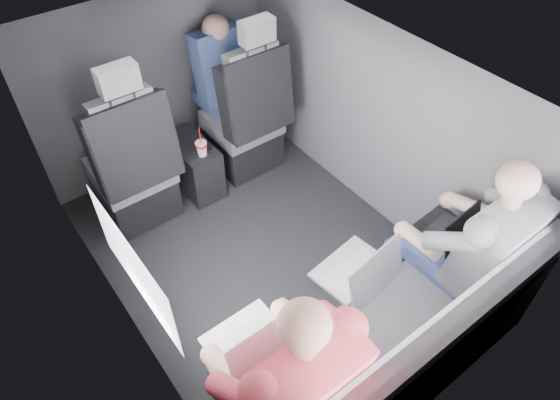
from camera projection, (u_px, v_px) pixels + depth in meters
floor at (265, 258)px, 3.29m from camera, size 2.60×2.60×0.00m
ceiling at (259, 77)px, 2.34m from camera, size 2.60×2.60×0.00m
panel_left at (112, 259)px, 2.43m from camera, size 0.02×2.60×1.35m
panel_right at (376, 125)px, 3.20m from camera, size 0.02×2.60×1.35m
panel_front at (156, 84)px, 3.55m from camera, size 1.80×0.02×1.35m
panel_back at (445, 352)px, 2.08m from camera, size 1.80×0.02×1.35m
side_window at (134, 268)px, 2.11m from camera, size 0.02×0.75×0.42m
seatbelt at (258, 86)px, 3.29m from camera, size 0.35×0.11×0.59m
front_seat_left at (134, 173)px, 3.29m from camera, size 0.52×0.58×1.26m
front_seat_right at (246, 123)px, 3.67m from camera, size 0.52×0.58×1.26m
center_console at (194, 165)px, 3.64m from camera, size 0.24×0.48×0.41m
rear_bench at (389, 353)px, 2.47m from camera, size 1.60×0.57×0.92m
soda_cup at (202, 148)px, 3.37m from camera, size 0.08×0.08×0.24m
laptop_white at (252, 342)px, 2.15m from camera, size 0.34×0.32×0.25m
laptop_silver at (360, 271)px, 2.42m from camera, size 0.39×0.37×0.26m
laptop_black at (447, 229)px, 2.63m from camera, size 0.31×0.28×0.21m
passenger_rear_left at (284, 376)px, 2.03m from camera, size 0.53×0.64×1.26m
passenger_rear_right at (466, 244)px, 2.54m from camera, size 0.52×0.63×1.24m
passenger_front_right at (220, 69)px, 3.56m from camera, size 0.37×0.37×0.71m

